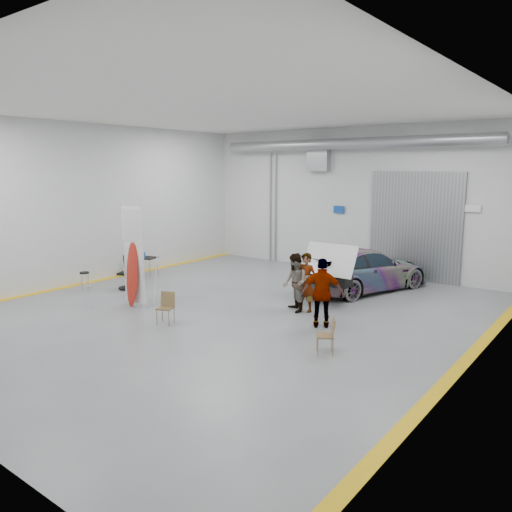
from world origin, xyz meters
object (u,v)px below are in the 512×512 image
Objects in this scene: person_b at (295,283)px; surfboard_display at (133,264)px; folding_chair_near at (166,314)px; work_table at (141,257)px; folding_chair_far at (325,343)px; shop_stool at (85,281)px; person_a at (306,282)px; office_chair at (128,275)px; person_c at (323,293)px; sedan_car at (364,269)px.

surfboard_display reaches higher than person_b.
folding_chair_near is 6.77m from work_table.
folding_chair_far reaches higher than shop_stool.
person_a is 1.55× the size of office_chair.
folding_chair_far is at bearing -16.51° from work_table.
person_b is 1.66m from person_c.
person_a reaches higher than shop_stool.
office_chair is at bearing 146.67° from surfboard_display.
work_table is 2.23m from office_chair.
person_a is at bearing -2.25° from work_table.
person_c is at bearing 9.87° from shop_stool.
sedan_car is 8.51m from office_chair.
shop_stool is (-5.18, 0.87, 0.06)m from folding_chair_near.
surfboard_display reaches higher than office_chair.
folding_chair_far is at bearing -29.92° from office_chair.
folding_chair_near is (-2.46, -3.45, -0.63)m from person_a.
person_c is 2.24× the size of folding_chair_far.
folding_chair_near is 0.76× the size of office_chair.
work_table is (-10.31, 3.06, 0.52)m from folding_chair_far.
work_table is at bearing 138.71° from surfboard_display.
person_b reaches higher than folding_chair_far.
surfboard_display reaches higher than person_c.
folding_chair_near is (-3.64, -2.41, -0.69)m from person_c.
sedan_car is at bearing 14.62° from office_chair.
folding_chair_far is at bearing 126.26° from sedan_car.
office_chair reaches higher than folding_chair_far.
person_b is 3.97m from folding_chair_near.
folding_chair_near is 0.65× the size of work_table.
sedan_car reaches higher than work_table.
person_c is 4.42m from folding_chair_near.
folding_chair_near is at bearing 87.68° from sedan_car.
person_c is 8.97m from shop_stool.
folding_chair_near reaches higher than folding_chair_far.
surfboard_display is (-5.80, -1.77, 0.39)m from person_c.
surfboard_display is (-4.62, -2.81, 0.45)m from person_a.
surfboard_display is at bearing -4.42° from shop_stool.
person_a reaches higher than office_chair.
person_c is 9.35m from work_table.
folding_chair_near is at bearing 3.03° from person_c.
person_c reaches higher than folding_chair_near.
office_chair is at bearing -130.74° from person_b.
shop_stool is at bearing -162.35° from person_a.
sedan_car is 7.55m from folding_chair_near.
office_chair is (-2.06, 1.41, -0.85)m from surfboard_display.
sedan_car is 7.65× the size of shop_stool.
person_a is at bearing 105.22° from sedan_car.
person_a is 2.05× the size of folding_chair_near.
work_table reaches higher than shop_stool.
folding_chair_near reaches higher than shop_stool.
person_b is at bearing -3.88° from work_table.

